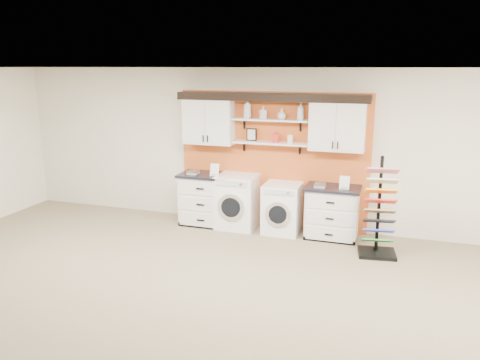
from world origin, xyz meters
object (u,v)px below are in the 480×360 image
(washer, at_px, (237,201))
(sample_rack, at_px, (379,224))
(base_cabinet_left, at_px, (207,199))
(dryer, at_px, (282,208))
(base_cabinet_right, at_px, (332,212))

(washer, distance_m, sample_rack, 2.51)
(washer, bearing_deg, base_cabinet_left, 179.67)
(dryer, bearing_deg, washer, -180.00)
(base_cabinet_right, height_order, sample_rack, sample_rack)
(base_cabinet_left, xyz_separation_m, washer, (0.58, -0.00, 0.01))
(base_cabinet_right, relative_size, dryer, 1.04)
(base_cabinet_left, height_order, washer, washer)
(base_cabinet_right, bearing_deg, sample_rack, -35.40)
(base_cabinet_left, bearing_deg, dryer, -0.14)
(sample_rack, bearing_deg, washer, 160.08)
(base_cabinet_right, relative_size, washer, 0.94)
(base_cabinet_left, relative_size, washer, 1.00)
(base_cabinet_left, bearing_deg, washer, -0.33)
(base_cabinet_left, bearing_deg, base_cabinet_right, 0.00)
(washer, relative_size, sample_rack, 0.63)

